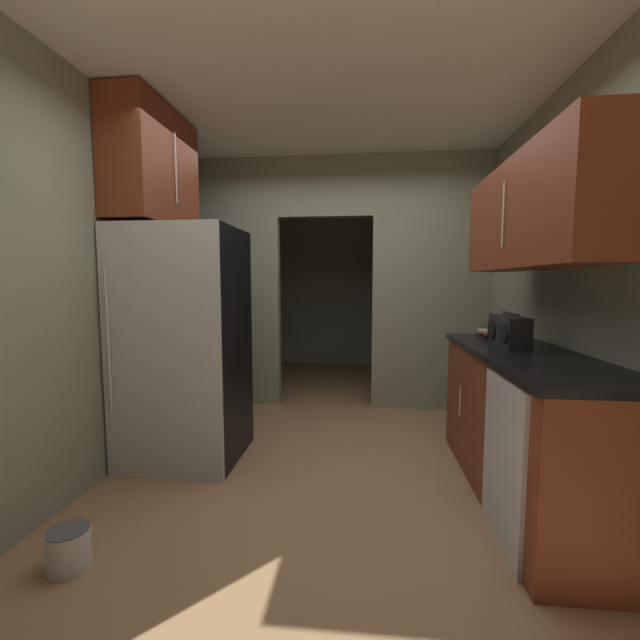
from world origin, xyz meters
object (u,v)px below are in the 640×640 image
refrigerator (185,345)px  paint_can (69,549)px  book_stack (488,334)px  dishwasher (503,464)px  boombox (509,331)px

refrigerator → paint_can: bearing=-91.2°
refrigerator → book_stack: bearing=7.3°
refrigerator → paint_can: 1.50m
refrigerator → paint_can: refrigerator is taller
dishwasher → refrigerator: bearing=157.3°
refrigerator → boombox: refrigerator is taller
refrigerator → dishwasher: refrigerator is taller
book_stack → boombox: bearing=-87.9°
boombox → book_stack: bearing=92.1°
refrigerator → paint_can: (-0.03, -1.28, -0.79)m
boombox → dishwasher: bearing=-109.3°
boombox → book_stack: size_ratio=2.45×
refrigerator → dishwasher: 2.31m
dishwasher → paint_can: 2.18m
book_stack → dishwasher: bearing=-102.1°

